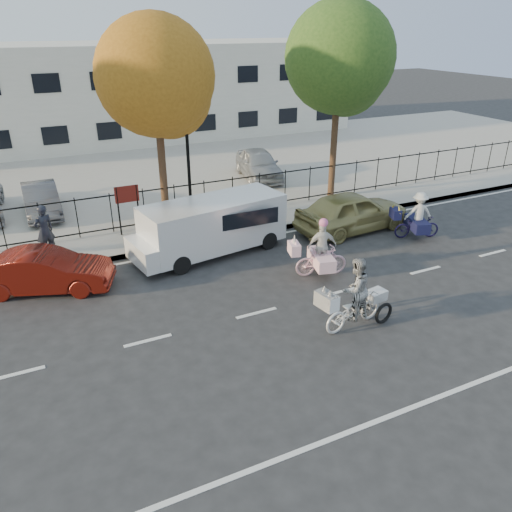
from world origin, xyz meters
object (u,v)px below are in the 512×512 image
lamppost (187,147)px  zebra_trike (354,301)px  bull_bike (417,220)px  red_sedan (46,271)px  pedestrian (44,231)px  lot_car_c (41,199)px  gold_sedan (352,211)px  lot_car_d (259,164)px  white_van (211,225)px  unicorn_bike (321,255)px

lamppost → zebra_trike: 8.88m
bull_bike → red_sedan: 12.62m
pedestrian → zebra_trike: bearing=107.8°
lot_car_c → bull_bike: bearing=-34.3°
bull_bike → red_sedan: bearing=102.9°
pedestrian → lot_car_c: bearing=-115.6°
pedestrian → lot_car_c: size_ratio=0.47×
gold_sedan → lot_car_c: bearing=54.1°
pedestrian → lot_car_c: 4.30m
bull_bike → lot_car_d: 9.20m
lamppost → white_van: (-0.17, -2.60, -2.08)m
lot_car_d → gold_sedan: bearing=-77.2°
bull_bike → gold_sedan: (-1.72, 1.58, 0.07)m
lamppost → lot_car_c: bearing=144.8°
lot_car_d → pedestrian: bearing=-143.0°
white_van → red_sedan: size_ratio=1.46×
zebra_trike → pedestrian: 10.26m
lamppost → pedestrian: 5.69m
lamppost → zebra_trike: size_ratio=1.92×
bull_bike → gold_sedan: bearing=67.6°
zebra_trike → gold_sedan: 6.68m
red_sedan → lot_car_d: 12.84m
unicorn_bike → gold_sedan: size_ratio=0.43×
lamppost → bull_bike: 8.73m
lamppost → pedestrian: lamppost is taller
unicorn_bike → bull_bike: size_ratio=1.00×
bull_bike → lot_car_c: bearing=76.3°
gold_sedan → bull_bike: bearing=-136.3°
unicorn_bike → white_van: 3.88m
unicorn_bike → lot_car_d: bearing=-0.9°
zebra_trike → red_sedan: zebra_trike is taller
white_van → unicorn_bike: bearing=-60.0°
white_van → gold_sedan: size_ratio=1.23×
zebra_trike → lot_car_d: 13.34m
gold_sedan → unicorn_bike: bearing=127.0°
white_van → lot_car_c: (-4.91, 6.18, -0.28)m
unicorn_bike → pedestrian: (-7.52, 4.90, 0.33)m
pedestrian → lot_car_d: 11.49m
zebra_trike → lot_car_d: bearing=-24.4°
unicorn_bike → bull_bike: bearing=-63.1°
lamppost → white_van: size_ratio=0.79×
bull_bike → white_van: 7.49m
lamppost → bull_bike: (7.05, -4.55, -2.42)m
unicorn_bike → lot_car_c: size_ratio=0.52×
bull_bike → lot_car_c: (-12.13, 8.13, 0.07)m
unicorn_bike → white_van: (-2.44, 3.00, 0.33)m
lamppost → gold_sedan: 6.54m
lot_car_d → lamppost: bearing=-128.1°
zebra_trike → lot_car_c: zebra_trike is taller
lot_car_c → red_sedan: bearing=-93.9°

